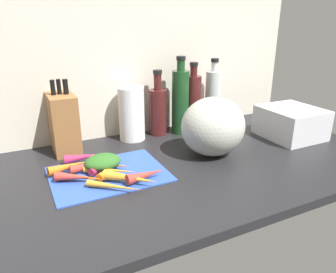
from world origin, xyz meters
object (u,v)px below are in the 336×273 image
object	(u,v)px
carrot_10	(69,166)
carrot_11	(83,157)
bottle_3	(213,98)
dish_rack	(291,123)
carrot_1	(130,178)
carrot_5	(114,186)
carrot_9	(107,171)
knife_block	(64,123)
carrot_8	(110,170)
cutting_board	(109,173)
winter_squash	(213,127)
carrot_7	(81,178)
bottle_0	(158,110)
carrot_2	(93,165)
carrot_4	(146,175)
bottle_1	(180,101)
bottle_2	(193,101)
carrot_0	(109,165)
carrot_3	(106,163)
carrot_6	(73,177)
paper_towel_roll	(132,114)

from	to	relation	value
carrot_10	carrot_11	bearing A→B (deg)	41.90
bottle_3	dish_rack	xyz separation A→B (cm)	(22.16, -27.06, -7.23)
carrot_1	carrot_5	bearing A→B (deg)	-162.83
carrot_9	bottle_3	bearing A→B (deg)	26.01
knife_block	bottle_3	distance (cm)	67.61
carrot_8	carrot_11	size ratio (longest dim) A/B	1.31
cutting_board	winter_squash	xyz separation A→B (cm)	(40.16, -0.66, 10.55)
carrot_7	bottle_0	bearing A→B (deg)	37.16
carrot_2	carrot_10	xyz separation A→B (cm)	(-7.38, 2.44, 0.10)
carrot_4	bottle_1	world-z (taller)	bottle_1
carrot_2	bottle_2	distance (cm)	59.69
carrot_11	bottle_1	xyz separation A→B (cm)	(46.18, 13.67, 12.13)
carrot_1	carrot_11	size ratio (longest dim) A/B	1.33
carrot_0	carrot_2	bearing A→B (deg)	166.33
carrot_3	knife_block	distance (cm)	26.20
bottle_1	cutting_board	bearing A→B (deg)	-147.47
carrot_6	bottle_1	size ratio (longest dim) A/B	0.32
carrot_8	carrot_2	bearing A→B (deg)	125.28
carrot_11	bottle_0	size ratio (longest dim) A/B	0.47
carrot_8	carrot_10	xyz separation A→B (cm)	(-11.42, 8.15, 0.41)
carrot_6	paper_towel_roll	xyz separation A→B (cm)	(30.38, 28.92, 8.79)
carrot_0	carrot_10	world-z (taller)	carrot_10
carrot_9	bottle_0	world-z (taller)	bottle_0
carrot_3	carrot_2	bearing A→B (deg)	177.38
bottle_1	bottle_2	size ratio (longest dim) A/B	1.11
carrot_11	dish_rack	distance (cm)	87.24
paper_towel_roll	bottle_3	xyz separation A→B (cm)	(40.02, -0.43, 2.46)
knife_block	paper_towel_roll	bearing A→B (deg)	1.53
bottle_2	dish_rack	bearing A→B (deg)	-42.80
carrot_2	carrot_9	xyz separation A→B (cm)	(3.03, -6.34, -0.10)
carrot_1	bottle_0	world-z (taller)	bottle_0
bottle_2	bottle_3	xyz separation A→B (cm)	(9.48, -2.23, 0.70)
carrot_4	carrot_10	xyz separation A→B (cm)	(-20.50, 17.24, -0.12)
paper_towel_roll	carrot_1	bearing A→B (deg)	-111.30
knife_block	bottle_2	world-z (taller)	bottle_2
carrot_1	carrot_8	distance (cm)	9.77
carrot_9	paper_towel_roll	xyz separation A→B (cm)	(19.59, 29.51, 8.96)
carrot_7	carrot_10	bearing A→B (deg)	102.53
bottle_2	bottle_3	size ratio (longest dim) A/B	0.96
winter_squash	bottle_2	xyz separation A→B (cm)	(9.15, 30.29, 1.93)
carrot_9	carrot_11	distance (cm)	14.77
bottle_2	dish_rack	size ratio (longest dim) A/B	1.27
bottle_1	dish_rack	xyz separation A→B (cm)	(40.14, -25.70, -8.26)
carrot_8	carrot_0	bearing A→B (deg)	78.38
carrot_1	carrot_8	bearing A→B (deg)	113.08
carrot_2	carrot_10	distance (cm)	7.78
carrot_10	bottle_1	world-z (taller)	bottle_1
carrot_10	carrot_9	bearing A→B (deg)	-40.15
carrot_4	carrot_1	bearing A→B (deg)	178.67
carrot_2	bottle_0	xyz separation A→B (cm)	(35.06, 24.03, 8.79)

